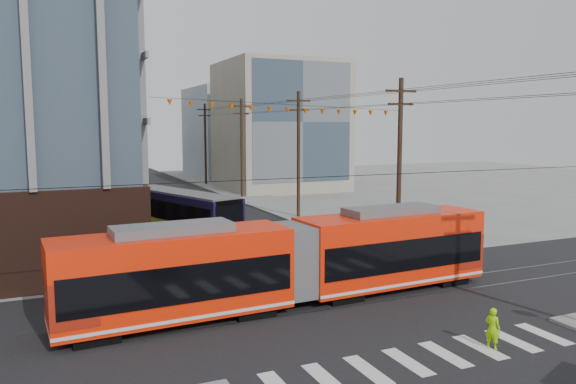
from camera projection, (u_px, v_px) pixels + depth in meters
name	position (u px, v px, depth m)	size (l,w,h in m)	color
ground	(379.00, 330.00, 22.32)	(160.00, 160.00, 0.00)	slate
bg_bldg_ne_near	(279.00, 126.00, 71.39)	(14.00, 14.00, 16.00)	gray
bg_bldg_nw_far	(23.00, 112.00, 80.93)	(16.00, 18.00, 20.00)	gray
bg_bldg_ne_far	(242.00, 132.00, 90.48)	(16.00, 16.00, 14.00)	#8C99A5
utility_pole_far	(205.00, 145.00, 75.95)	(0.30, 0.30, 11.00)	black
streetcar	(293.00, 261.00, 25.32)	(20.58, 2.89, 3.97)	#F62407
city_bus	(179.00, 213.00, 40.94)	(2.63, 12.14, 3.44)	black
parked_car_silver	(179.00, 260.00, 30.44)	(1.72, 4.92, 1.62)	gray
parked_car_white	(160.00, 236.00, 37.43)	(2.14, 5.26, 1.53)	beige
parked_car_grey	(140.00, 221.00, 43.28)	(2.40, 5.20, 1.44)	#535559
pedestrian	(493.00, 328.00, 20.34)	(0.56, 0.37, 1.54)	#9AFF04
jersey_barrier	(378.00, 241.00, 37.33)	(0.94, 4.19, 0.84)	#595860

